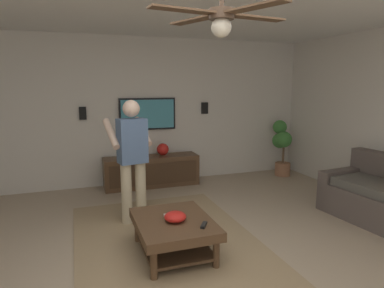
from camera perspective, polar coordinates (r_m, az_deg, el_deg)
The scene contains 15 objects.
ground_plane at distance 3.49m, azimuth -1.39°, elevation -21.75°, with size 8.42×8.42×0.00m, color tan.
wall_back_tv at distance 6.32m, azimuth -11.03°, elevation 5.31°, with size 0.10×7.22×2.68m, color silver.
area_rug at distance 4.09m, azimuth -3.86°, elevation -16.61°, with size 3.18×2.08×0.01m, color #9E8460.
coffee_table at distance 3.79m, azimuth -3.09°, elevation -13.99°, with size 1.00×0.80×0.40m.
media_console at distance 6.24m, azimuth -6.79°, elevation -4.55°, with size 0.45×1.70×0.55m.
tv at distance 6.30m, azimuth -7.46°, elevation 5.02°, with size 0.05×1.04×0.58m.
person_standing at distance 4.51m, azimuth -10.03°, elevation -1.68°, with size 0.61×0.61×1.64m.
potted_plant_tall at distance 7.05m, azimuth 14.82°, elevation 0.01°, with size 0.52×0.38×1.12m.
bowl at distance 3.68m, azimuth -2.83°, elevation -12.10°, with size 0.23×0.23×0.11m, color red.
remote_white at distance 3.84m, azimuth -3.63°, elevation -11.78°, with size 0.15×0.04×0.02m, color white.
remote_black at distance 3.58m, azimuth 1.99°, elevation -13.43°, with size 0.15×0.04×0.02m, color black.
vase_round at distance 6.24m, azimuth -4.94°, elevation -0.90°, with size 0.22×0.22×0.22m, color red.
wall_speaker_left at distance 6.63m, azimuth 2.14°, elevation 6.05°, with size 0.06×0.12×0.22m, color black.
wall_speaker_right at distance 6.18m, azimuth -17.89°, elevation 4.94°, with size 0.06×0.12×0.22m, color black.
ceiling_fan at distance 2.85m, azimuth 4.97°, elevation 20.34°, with size 1.16×1.21×0.46m.
Camera 1 is at (-2.83, 0.90, 1.84)m, focal length 31.75 mm.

